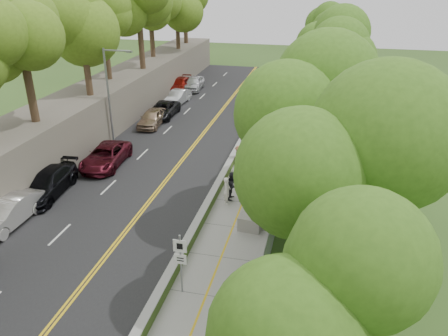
% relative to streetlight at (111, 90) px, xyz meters
% --- Properties ---
extents(ground, '(140.00, 140.00, 0.00)m').
position_rel_streetlight_xyz_m(ground, '(10.46, -14.00, -4.64)').
color(ground, '#33511E').
rests_on(ground, ground).
extents(road, '(11.20, 66.00, 0.04)m').
position_rel_streetlight_xyz_m(road, '(5.06, 1.00, -4.62)').
color(road, black).
rests_on(road, ground).
extents(sidewalk, '(4.20, 66.00, 0.05)m').
position_rel_streetlight_xyz_m(sidewalk, '(13.01, 1.00, -4.61)').
color(sidewalk, gray).
rests_on(sidewalk, ground).
extents(jersey_barrier, '(0.42, 66.00, 0.60)m').
position_rel_streetlight_xyz_m(jersey_barrier, '(10.71, 1.00, -4.34)').
color(jersey_barrier, '#96EC39').
rests_on(jersey_barrier, ground).
extents(rock_embankment, '(5.00, 66.00, 4.00)m').
position_rel_streetlight_xyz_m(rock_embankment, '(-3.04, 1.00, -2.64)').
color(rock_embankment, '#595147').
rests_on(rock_embankment, ground).
extents(chainlink_fence, '(0.04, 66.00, 2.00)m').
position_rel_streetlight_xyz_m(chainlink_fence, '(15.11, 1.00, -3.64)').
color(chainlink_fence, slate).
rests_on(chainlink_fence, ground).
extents(trees_embankment, '(6.40, 66.00, 13.00)m').
position_rel_streetlight_xyz_m(trees_embankment, '(-2.54, 1.00, 5.86)').
color(trees_embankment, '#5D851F').
rests_on(trees_embankment, rock_embankment).
extents(trees_fenceside, '(7.00, 66.00, 14.00)m').
position_rel_streetlight_xyz_m(trees_fenceside, '(17.46, 1.00, 2.36)').
color(trees_fenceside, '#487A1F').
rests_on(trees_fenceside, ground).
extents(streetlight, '(2.52, 0.22, 8.00)m').
position_rel_streetlight_xyz_m(streetlight, '(0.00, 0.00, 0.00)').
color(streetlight, gray).
rests_on(streetlight, ground).
extents(signpost, '(0.62, 0.09, 3.10)m').
position_rel_streetlight_xyz_m(signpost, '(11.51, -17.02, -2.68)').
color(signpost, gray).
rests_on(signpost, sidewalk).
extents(construction_barrel, '(0.58, 0.58, 0.95)m').
position_rel_streetlight_xyz_m(construction_barrel, '(14.74, 9.43, -4.11)').
color(construction_barrel, red).
rests_on(construction_barrel, sidewalk).
extents(concrete_block, '(1.37, 1.09, 0.85)m').
position_rel_streetlight_xyz_m(concrete_block, '(13.66, -11.01, -4.16)').
color(concrete_block, gray).
rests_on(concrete_block, sidewalk).
extents(car_1, '(1.80, 5.03, 1.65)m').
position_rel_streetlight_xyz_m(car_1, '(-0.14, -13.77, -3.77)').
color(car_1, silver).
rests_on(car_1, road).
extents(car_2, '(2.93, 5.68, 1.53)m').
position_rel_streetlight_xyz_m(car_2, '(1.46, -4.67, -3.83)').
color(car_2, '#53121E').
rests_on(car_2, road).
extents(car_3, '(2.79, 5.87, 1.65)m').
position_rel_streetlight_xyz_m(car_3, '(-0.14, -9.82, -3.77)').
color(car_3, black).
rests_on(car_3, road).
extents(car_4, '(2.06, 4.69, 1.57)m').
position_rel_streetlight_xyz_m(car_4, '(1.46, 4.80, -3.81)').
color(car_4, tan).
rests_on(car_4, road).
extents(car_5, '(1.92, 4.65, 1.50)m').
position_rel_streetlight_xyz_m(car_5, '(1.46, 12.44, -3.85)').
color(car_5, silver).
rests_on(car_5, road).
extents(car_6, '(2.50, 5.27, 1.45)m').
position_rel_streetlight_xyz_m(car_6, '(1.46, 7.67, -3.87)').
color(car_6, black).
rests_on(car_6, road).
extents(car_7, '(2.49, 5.33, 1.51)m').
position_rel_streetlight_xyz_m(car_7, '(-0.14, 17.95, -3.85)').
color(car_7, maroon).
rests_on(car_7, road).
extents(car_8, '(2.25, 4.97, 1.65)m').
position_rel_streetlight_xyz_m(car_8, '(1.46, 18.73, -3.77)').
color(car_8, silver).
rests_on(car_8, road).
extents(painter_0, '(0.82, 1.04, 1.87)m').
position_rel_streetlight_xyz_m(painter_0, '(11.91, -4.85, -3.65)').
color(painter_0, gold).
rests_on(painter_0, sidewalk).
extents(painter_1, '(0.47, 0.68, 1.80)m').
position_rel_streetlight_xyz_m(painter_1, '(11.69, -8.32, -3.69)').
color(painter_1, white).
rests_on(painter_1, sidewalk).
extents(painter_2, '(0.73, 0.93, 1.87)m').
position_rel_streetlight_xyz_m(painter_2, '(11.91, -7.65, -3.65)').
color(painter_2, black).
rests_on(painter_2, sidewalk).
extents(painter_3, '(0.88, 1.13, 1.53)m').
position_rel_streetlight_xyz_m(painter_3, '(11.21, -2.27, -3.82)').
color(painter_3, brown).
rests_on(painter_3, sidewalk).
extents(person_far, '(1.08, 0.46, 1.84)m').
position_rel_streetlight_xyz_m(person_far, '(14.17, 13.76, -3.67)').
color(person_far, black).
rests_on(person_far, sidewalk).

